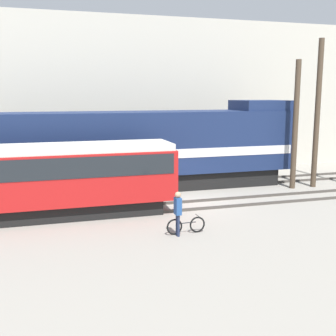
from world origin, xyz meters
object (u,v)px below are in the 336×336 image
streetcar (57,176)px  utility_pole_left (295,125)px  utility_pole_center (317,115)px  bicycle (186,226)px  person (178,209)px  freight_locomotive (124,150)px

streetcar → utility_pole_left: size_ratio=1.42×
streetcar → utility_pole_center: bearing=8.5°
bicycle → person: 0.86m
utility_pole_left → person: bearing=-145.8°
freight_locomotive → utility_pole_left: bearing=-13.0°
freight_locomotive → person: size_ratio=11.52×
utility_pole_center → streetcar: bearing=-171.5°
streetcar → bicycle: size_ratio=6.46×
streetcar → utility_pole_center: size_ratio=1.22×
freight_locomotive → streetcar: bearing=-130.6°
freight_locomotive → utility_pole_center: (10.99, -2.21, 1.92)m
streetcar → utility_pole_center: (14.78, 2.21, 2.41)m
streetcar → utility_pole_left: bearing=9.4°
person → streetcar: bearing=137.8°
streetcar → bicycle: (4.73, -3.77, -1.54)m
streetcar → person: size_ratio=5.92×
person → utility_pole_left: size_ratio=0.24×
utility_pole_left → utility_pole_center: 1.53m
person → utility_pole_left: 11.23m
bicycle → utility_pole_center: 12.35m
freight_locomotive → person: 8.48m
freight_locomotive → utility_pole_center: size_ratio=2.37×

